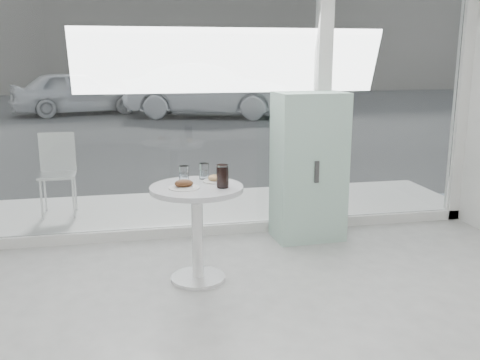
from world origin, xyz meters
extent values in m
cube|color=silver|center=(0.00, 3.00, 0.05)|extent=(5.00, 0.12, 0.10)
cube|color=silver|center=(2.44, 3.00, 1.50)|extent=(0.12, 0.12, 3.00)
cube|color=silver|center=(0.90, 3.00, 1.50)|extent=(0.14, 0.14, 3.00)
cube|color=white|center=(-0.77, 3.00, 1.40)|extent=(3.21, 0.02, 2.60)
cube|color=white|center=(1.67, 3.00, 1.40)|extent=(1.41, 0.02, 2.60)
cylinder|color=white|center=(-0.50, 1.90, 0.01)|extent=(0.44, 0.44, 0.03)
cylinder|color=white|center=(-0.50, 1.90, 0.37)|extent=(0.09, 0.09, 0.70)
cylinder|color=white|center=(-0.50, 1.90, 0.75)|extent=(0.72, 0.72, 0.04)
cube|color=silver|center=(0.00, 3.80, 0.03)|extent=(5.60, 1.60, 0.05)
cube|color=#333333|center=(0.00, 16.00, 0.00)|extent=(40.00, 24.00, 0.00)
cube|color=gray|center=(0.00, 25.00, 4.00)|extent=(40.00, 2.00, 8.00)
cube|color=#9AC5B0|center=(0.68, 2.71, 0.71)|extent=(0.67, 0.47, 1.42)
cube|color=#333333|center=(0.68, 2.48, 0.71)|extent=(0.04, 0.02, 0.20)
cylinder|color=white|center=(-1.93, 3.68, 0.26)|extent=(0.02, 0.02, 0.43)
cylinder|color=white|center=(-1.61, 3.69, 0.26)|extent=(0.02, 0.02, 0.43)
cylinder|color=white|center=(-1.94, 4.00, 0.26)|extent=(0.02, 0.02, 0.43)
cylinder|color=white|center=(-1.62, 4.01, 0.26)|extent=(0.02, 0.02, 0.43)
cube|color=white|center=(-1.77, 3.85, 0.49)|extent=(0.39, 0.39, 0.03)
cube|color=white|center=(-1.78, 4.03, 0.72)|extent=(0.38, 0.03, 0.43)
imported|color=white|center=(-2.51, 15.02, 0.66)|extent=(4.16, 2.61, 1.32)
imported|color=#ABAEB3|center=(1.29, 13.39, 0.77)|extent=(4.91, 2.86, 1.53)
cylinder|color=white|center=(-0.60, 1.84, 0.78)|extent=(0.23, 0.23, 0.01)
cube|color=white|center=(-0.58, 1.83, 0.79)|extent=(0.12, 0.11, 0.00)
ellipsoid|color=#361A0E|center=(-0.60, 1.84, 0.81)|extent=(0.14, 0.11, 0.06)
ellipsoid|color=#361A0E|center=(-0.57, 1.86, 0.81)|extent=(0.07, 0.06, 0.04)
cylinder|color=white|center=(-0.34, 2.01, 0.78)|extent=(0.19, 0.19, 0.01)
torus|color=tan|center=(-0.34, 2.01, 0.80)|extent=(0.11, 0.11, 0.04)
cylinder|color=white|center=(-0.58, 2.06, 0.83)|extent=(0.08, 0.08, 0.13)
cylinder|color=white|center=(-0.58, 2.06, 0.81)|extent=(0.07, 0.07, 0.07)
cylinder|color=white|center=(-0.41, 2.14, 0.83)|extent=(0.08, 0.08, 0.13)
cylinder|color=white|center=(-0.41, 2.14, 0.81)|extent=(0.07, 0.07, 0.07)
cylinder|color=white|center=(-0.31, 1.82, 0.86)|extent=(0.09, 0.09, 0.18)
cylinder|color=black|center=(-0.31, 1.82, 0.85)|extent=(0.08, 0.08, 0.16)
camera|label=1|loc=(-0.98, -2.07, 1.75)|focal=40.00mm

